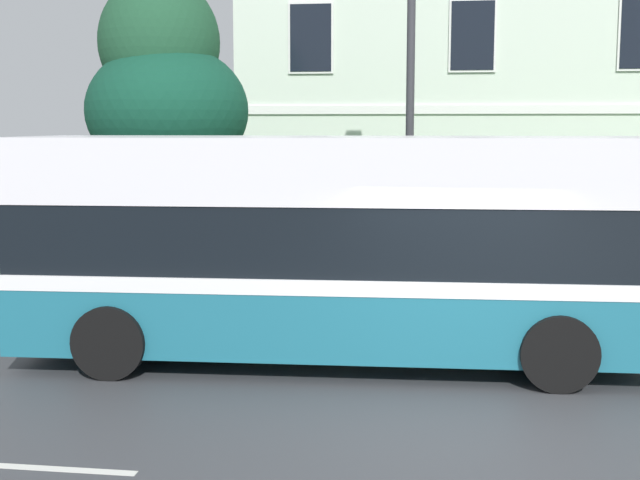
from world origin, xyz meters
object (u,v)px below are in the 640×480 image
object	(u,v)px
single_decker_bus	(337,244)
georgian_townhouse	(534,13)
evergreen_tree	(169,164)
street_lamp_post	(411,59)
litter_bin	(150,275)

from	to	relation	value
single_decker_bus	georgian_townhouse	bearing A→B (deg)	72.02
evergreen_tree	street_lamp_post	distance (m)	4.95
single_decker_bus	street_lamp_post	world-z (taller)	street_lamp_post
street_lamp_post	litter_bin	world-z (taller)	street_lamp_post
georgian_townhouse	single_decker_bus	size ratio (longest dim) A/B	1.75
evergreen_tree	street_lamp_post	xyz separation A→B (m)	(4.51, -0.92, 1.81)
street_lamp_post	litter_bin	size ratio (longest dim) A/B	6.27
street_lamp_post	evergreen_tree	bearing A→B (deg)	168.51
single_decker_bus	litter_bin	world-z (taller)	single_decker_bus
evergreen_tree	litter_bin	size ratio (longest dim) A/B	5.00
evergreen_tree	single_decker_bus	bearing A→B (deg)	-47.44
single_decker_bus	litter_bin	size ratio (longest dim) A/B	7.37
georgian_townhouse	single_decker_bus	distance (m)	15.48
street_lamp_post	litter_bin	bearing A→B (deg)	-169.79
georgian_townhouse	evergreen_tree	world-z (taller)	georgian_townhouse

